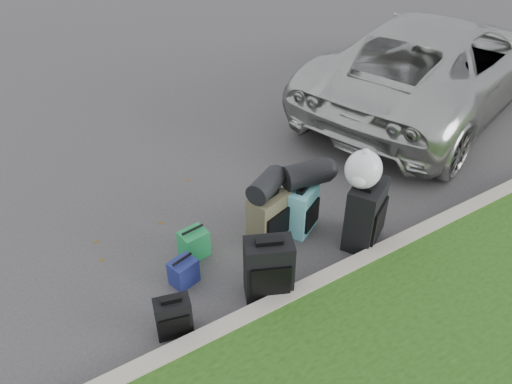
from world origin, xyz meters
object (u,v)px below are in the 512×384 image
suitcase_small_black (173,317)px  tote_green (194,244)px  suitcase_large_black_left (269,269)px  suitcase_olive (268,218)px  tote_navy (184,272)px  suitcase_teal (302,210)px  suv (435,63)px  suitcase_large_black_right (365,214)px

suitcase_small_black → tote_green: 1.09m
suitcase_large_black_left → tote_green: 1.03m
suitcase_olive → suitcase_large_black_left: bearing=-139.4°
suitcase_large_black_left → tote_navy: size_ratio=2.39×
suitcase_teal → tote_green: suitcase_teal is taller
suv → suitcase_large_black_left: 5.34m
suitcase_large_black_left → suitcase_large_black_right: size_ratio=0.87×
suitcase_small_black → tote_green: (0.65, 0.88, -0.05)m
suitcase_large_black_left → tote_green: size_ratio=2.09×
suitcase_large_black_right → tote_navy: bearing=136.8°
suitcase_large_black_right → tote_green: (-1.78, 0.83, -0.24)m
suv → suitcase_small_black: bearing=92.2°
suitcase_olive → suitcase_teal: (0.44, -0.07, -0.02)m
suitcase_small_black → tote_navy: bearing=71.7°
suitcase_teal → tote_navy: bearing=153.4°
suitcase_small_black → suitcase_olive: size_ratio=0.68×
suv → suitcase_large_black_left: bearing=96.7°
suv → suitcase_small_black: size_ratio=13.27×
suitcase_olive → tote_green: 0.90m
suitcase_small_black → suitcase_olive: bearing=38.8°
suv → suitcase_teal: bearing=93.8°
suitcase_small_black → suitcase_large_black_left: suitcase_large_black_left is taller
suitcase_large_black_right → tote_green: 1.98m
suv → tote_navy: suv is taller
tote_navy → suv: bearing=1.1°
suitcase_large_black_right → tote_navy: 2.14m
suitcase_large_black_right → tote_navy: (-2.06, 0.51, -0.26)m
suitcase_large_black_left → tote_navy: 0.94m
suv → tote_green: suv is taller
suitcase_teal → tote_green: bearing=139.6°
suv → suitcase_olive: (-4.36, -1.51, -0.47)m
suitcase_large_black_left → suitcase_teal: size_ratio=1.18×
suitcase_large_black_left → tote_green: (-0.39, 0.94, -0.18)m
suitcase_olive → suitcase_teal: 0.44m
suv → suitcase_large_black_left: (-4.83, -2.24, -0.44)m
suitcase_small_black → suitcase_teal: suitcase_teal is taller
tote_navy → suitcase_large_black_left: bearing=-57.5°
suitcase_olive → suitcase_large_black_right: size_ratio=0.78×
suitcase_small_black → suitcase_teal: size_ratio=0.72×
suitcase_olive → suitcase_teal: suitcase_olive is taller
suitcase_teal → suitcase_large_black_right: bearing=-77.6°
tote_navy → tote_green: bearing=33.5°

